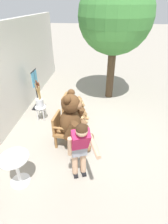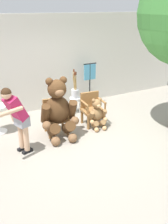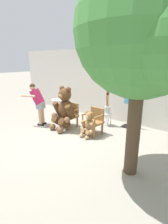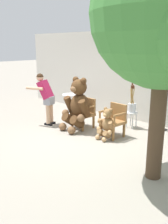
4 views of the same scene
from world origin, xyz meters
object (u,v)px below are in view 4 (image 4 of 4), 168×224
object	(u,v)px
teddy_bear_large	(78,104)
teddy_bear_small	(107,124)
white_stool	(132,116)
brush_bucket	(132,105)
wooden_chair_right	(114,119)
round_side_table	(70,102)
wooden_chair_left	(85,112)
clothing_display_stand	(160,105)
person_visitor	(46,95)

from	to	relation	value
teddy_bear_large	teddy_bear_small	world-z (taller)	teddy_bear_large
white_stool	brush_bucket	distance (m)	0.31
wooden_chair_right	round_side_table	xyz separation A→B (m)	(-2.35, 0.67, -0.01)
teddy_bear_small	wooden_chair_left	bearing A→B (deg)	164.76
wooden_chair_left	teddy_bear_large	xyz separation A→B (m)	(-0.01, -0.26, 0.27)
round_side_table	brush_bucket	bearing A→B (deg)	6.36
white_stool	clothing_display_stand	size ratio (longest dim) A/B	0.34
wooden_chair_left	white_stool	world-z (taller)	wooden_chair_left
wooden_chair_left	teddy_bear_small	size ratio (longest dim) A/B	1.05
wooden_chair_left	brush_bucket	xyz separation A→B (m)	(1.01, 0.93, 0.20)
teddy_bear_small	clothing_display_stand	world-z (taller)	clothing_display_stand
person_visitor	brush_bucket	world-z (taller)	person_visitor
person_visitor	round_side_table	bearing A→B (deg)	100.71
wooden_chair_left	white_stool	xyz separation A→B (m)	(1.01, 0.93, -0.11)
teddy_bear_small	wooden_chair_right	bearing A→B (deg)	88.22
teddy_bear_large	brush_bucket	xyz separation A→B (m)	(1.02, 1.19, -0.07)
teddy_bear_large	person_visitor	bearing A→B (deg)	-163.97
wooden_chair_left	brush_bucket	size ratio (longest dim) A/B	0.99
wooden_chair_right	round_side_table	bearing A→B (deg)	164.04
teddy_bear_small	white_stool	distance (m)	1.22
wooden_chair_left	teddy_bear_small	xyz separation A→B (m)	(1.05, -0.29, -0.06)
clothing_display_stand	person_visitor	bearing A→B (deg)	-146.43
round_side_table	wooden_chair_left	bearing A→B (deg)	-27.50
wooden_chair_left	white_stool	bearing A→B (deg)	42.68
white_stool	brush_bucket	bearing A→B (deg)	-117.12
teddy_bear_large	white_stool	xyz separation A→B (m)	(1.02, 1.19, -0.38)
wooden_chair_right	brush_bucket	size ratio (longest dim) A/B	0.99
person_visitor	wooden_chair_left	bearing A→B (deg)	27.96
teddy_bear_large	wooden_chair_right	bearing A→B (deg)	13.71
wooden_chair_right	person_visitor	size ratio (longest dim) A/B	0.56
teddy_bear_large	white_stool	world-z (taller)	teddy_bear_large
teddy_bear_large	clothing_display_stand	bearing A→B (deg)	41.79
white_stool	round_side_table	bearing A→B (deg)	-173.57
wooden_chair_right	white_stool	size ratio (longest dim) A/B	1.87
white_stool	round_side_table	world-z (taller)	round_side_table
teddy_bear_small	clothing_display_stand	bearing A→B (deg)	67.45
white_stool	person_visitor	bearing A→B (deg)	-144.17
teddy_bear_small	white_stool	bearing A→B (deg)	91.84
person_visitor	round_side_table	world-z (taller)	person_visitor
teddy_bear_small	clothing_display_stand	xyz separation A→B (m)	(0.64, 1.55, 0.32)
wooden_chair_left	teddy_bear_large	world-z (taller)	teddy_bear_large
teddy_bear_large	teddy_bear_small	bearing A→B (deg)	-1.31
wooden_chair_right	teddy_bear_large	size ratio (longest dim) A/B	0.58
wooden_chair_right	white_stool	xyz separation A→B (m)	(-0.05, 0.93, -0.11)
wooden_chair_right	white_stool	distance (m)	0.94
white_stool	round_side_table	size ratio (longest dim) A/B	0.64
person_visitor	teddy_bear_large	bearing A→B (deg)	16.03
wooden_chair_left	wooden_chair_right	bearing A→B (deg)	0.00
teddy_bear_large	brush_bucket	size ratio (longest dim) A/B	1.71
teddy_bear_small	white_stool	world-z (taller)	teddy_bear_small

